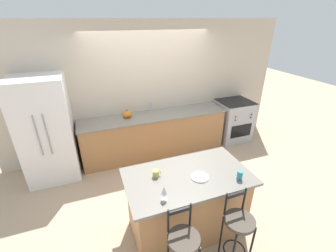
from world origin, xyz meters
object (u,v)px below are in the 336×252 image
dinner_plate (200,177)px  tumbler_cup (240,175)px  bar_stool_far (238,228)px  coffee_mug (156,173)px  wine_glass (164,190)px  refrigerator (47,130)px  pumpkin_decoration (127,114)px  oven_range (233,120)px  bar_stool_near (183,247)px

dinner_plate → tumbler_cup: (0.44, -0.20, 0.05)m
bar_stool_far → coffee_mug: 1.12m
dinner_plate → wine_glass: size_ratio=1.19×
dinner_plate → wine_glass: wine_glass is taller
dinner_plate → coffee_mug: size_ratio=2.05×
refrigerator → dinner_plate: 2.81m
wine_glass → pumpkin_decoration: wine_glass is taller
refrigerator → tumbler_cup: (2.35, -2.26, 0.05)m
bar_stool_far → dinner_plate: 0.70m
dinner_plate → tumbler_cup: bearing=-24.1°
dinner_plate → coffee_mug: 0.55m
oven_range → dinner_plate: oven_range is taller
bar_stool_near → pumpkin_decoration: size_ratio=5.68×
oven_range → refrigerator: bearing=-179.3°
refrigerator → wine_glass: 2.65m
bar_stool_far → tumbler_cup: bearing=58.4°
bar_stool_near → bar_stool_far: bearing=-0.5°
bar_stool_near → dinner_plate: bar_stool_near is taller
tumbler_cup → wine_glass: bearing=-179.7°
refrigerator → oven_range: size_ratio=1.94×
bar_stool_far → dinner_plate: size_ratio=4.58×
bar_stool_near → bar_stool_far: 0.67m
refrigerator → wine_glass: size_ratio=10.08×
tumbler_cup → bar_stool_near: bearing=-158.3°
refrigerator → dinner_plate: refrigerator is taller
oven_range → coffee_mug: coffee_mug is taller
bar_stool_far → wine_glass: 0.97m
bar_stool_far → wine_glass: size_ratio=5.46×
coffee_mug → wine_glass: bearing=-94.9°
refrigerator → bar_stool_far: (2.13, -2.62, -0.37)m
wine_glass → bar_stool_far: bearing=-25.3°
refrigerator → tumbler_cup: bearing=-43.8°
pumpkin_decoration → bar_stool_near: bearing=-89.6°
bar_stool_near → bar_stool_far: (0.67, -0.01, 0.00)m
tumbler_cup → coffee_mug: bearing=156.7°
refrigerator → bar_stool_near: (1.46, -2.61, -0.37)m
refrigerator → bar_stool_far: refrigerator is taller
bar_stool_near → bar_stool_far: size_ratio=1.00×
bar_stool_near → dinner_plate: bearing=50.4°
bar_stool_near → wine_glass: 0.61m
oven_range → tumbler_cup: (-1.58, -2.31, 0.50)m
wine_glass → tumbler_cup: 0.98m
coffee_mug → tumbler_cup: bearing=-23.3°
oven_range → bar_stool_near: bearing=-133.0°
oven_range → bar_stool_far: 3.22m
bar_stool_far → tumbler_cup: 0.59m
dinner_plate → coffee_mug: bearing=157.4°
oven_range → coffee_mug: size_ratio=8.92×
wine_glass → pumpkin_decoration: (0.06, 2.39, -0.08)m
wine_glass → tumbler_cup: (0.98, 0.00, -0.07)m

